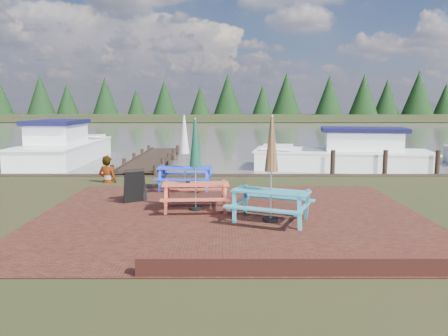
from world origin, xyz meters
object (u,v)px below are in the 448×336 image
picnic_table_red (196,179)px  boat_near (345,156)px  boat_jetty (64,148)px  picnic_table_blue (185,164)px  chalkboard (135,186)px  picnic_table_teal (271,186)px  person (107,156)px  jetty (152,159)px

picnic_table_red → boat_near: 10.18m
boat_jetty → boat_near: (13.15, -2.63, -0.08)m
picnic_table_blue → chalkboard: 2.20m
picnic_table_teal → picnic_table_blue: size_ratio=1.03×
picnic_table_red → picnic_table_teal: bearing=-34.3°
picnic_table_blue → person: size_ratio=1.27×
picnic_table_teal → boat_near: bearing=88.6°
picnic_table_blue → boat_jetty: bearing=132.9°
jetty → person: size_ratio=5.06×
chalkboard → boat_near: 10.58m
jetty → picnic_table_teal: bearing=-67.9°
picnic_table_blue → picnic_table_red: bearing=-76.1°
chalkboard → person: person is taller
picnic_table_red → chalkboard: bearing=148.6°
picnic_table_teal → person: 7.08m
boat_near → person: 10.14m
picnic_table_teal → chalkboard: (-3.42, 1.98, -0.37)m
picnic_table_red → picnic_table_blue: bearing=97.8°
picnic_table_teal → boat_jetty: (-8.92, 11.93, -0.34)m
picnic_table_blue → person: bearing=158.9°
chalkboard → boat_near: bearing=11.5°
picnic_table_blue → person: (-2.72, 1.24, 0.10)m
person → chalkboard: bearing=131.6°
chalkboard → boat_near: (7.64, 7.32, -0.05)m
chalkboard → boat_near: size_ratio=0.11×
picnic_table_red → person: 5.13m
jetty → boat_jetty: bearing=165.8°
picnic_table_teal → boat_jetty: size_ratio=0.30×
picnic_table_red → boat_jetty: 13.04m
picnic_table_teal → person: (-4.96, 5.05, 0.07)m
chalkboard → picnic_table_blue: bearing=25.0°
picnic_table_teal → chalkboard: bearing=172.9°
boat_near → picnic_table_red: bearing=155.0°
picnic_table_red → chalkboard: size_ratio=2.61×
boat_jetty → boat_near: size_ratio=1.02×
chalkboard → person: 3.46m
picnic_table_red → boat_jetty: (-7.19, 10.87, -0.31)m
jetty → boat_near: (8.61, -1.48, 0.29)m
picnic_table_red → person: (-3.23, 3.98, 0.11)m
jetty → boat_jetty: 4.70m
picnic_table_teal → jetty: size_ratio=0.26×
boat_near → boat_jetty: bearing=89.6°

